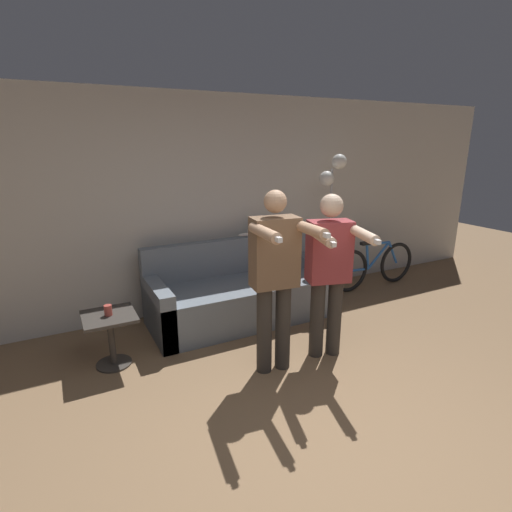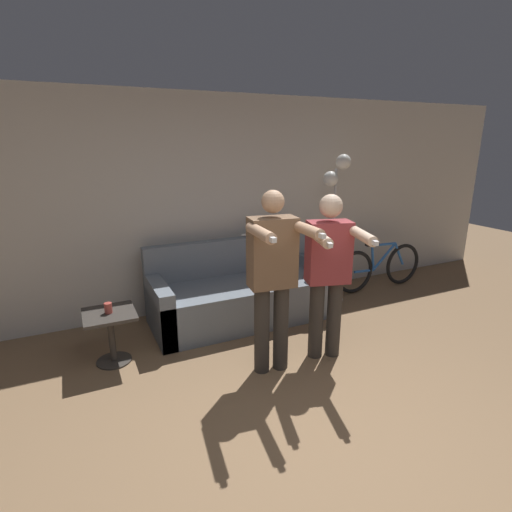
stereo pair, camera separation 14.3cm
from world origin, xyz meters
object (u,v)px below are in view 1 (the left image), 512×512
at_px(person_left, 275,272).
at_px(floor_lamp, 331,197).
at_px(bicycle, 374,265).
at_px(side_table, 110,329).
at_px(cup, 108,310).
at_px(cat, 262,229).
at_px(person_right, 329,267).
at_px(couch, 241,295).

relative_size(person_left, floor_lamp, 0.88).
bearing_deg(bicycle, floor_lamp, -176.18).
relative_size(side_table, cup, 5.18).
bearing_deg(cat, floor_lamp, -20.26).
height_order(person_right, cup, person_right).
distance_m(couch, cup, 1.60).
distance_m(floor_lamp, bicycle, 1.37).
distance_m(person_left, cup, 1.58).
xyz_separation_m(cat, side_table, (-1.99, -0.72, -0.62)).
bearing_deg(person_left, bicycle, 35.08).
distance_m(person_right, floor_lamp, 1.58).
distance_m(person_right, bicycle, 2.27).
xyz_separation_m(person_left, person_right, (0.58, -0.00, -0.04)).
relative_size(side_table, bicycle, 0.34).
bearing_deg(cat, cup, -160.11).
height_order(person_left, side_table, person_left).
height_order(person_left, person_right, person_left).
distance_m(couch, person_right, 1.37).
xyz_separation_m(couch, person_left, (-0.22, -1.17, 0.66)).
distance_m(person_left, bicycle, 2.77).
bearing_deg(person_left, cup, 156.76).
bearing_deg(cup, person_right, -22.26).
relative_size(couch, bicycle, 1.44).
bearing_deg(cup, cat, 19.89).
distance_m(person_right, side_table, 2.12).
height_order(cat, floor_lamp, floor_lamp).
xyz_separation_m(person_left, cup, (-1.31, 0.78, -0.40)).
relative_size(floor_lamp, side_table, 3.71).
xyz_separation_m(person_left, side_table, (-1.31, 0.78, -0.59)).
bearing_deg(cat, person_right, -93.64).
xyz_separation_m(person_right, floor_lamp, (0.92, 1.19, 0.46)).
relative_size(couch, floor_lamp, 1.14).
height_order(cat, bicycle, cat).
height_order(couch, person_left, person_left).
bearing_deg(side_table, cup, -113.81).
bearing_deg(side_table, floor_lamp, 8.33).
relative_size(cat, side_table, 1.05).
bearing_deg(couch, bicycle, 2.28).
height_order(side_table, cup, cup).
height_order(person_left, cat, person_left).
distance_m(person_left, person_right, 0.59).
xyz_separation_m(person_right, bicycle, (1.80, 1.25, -0.60)).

